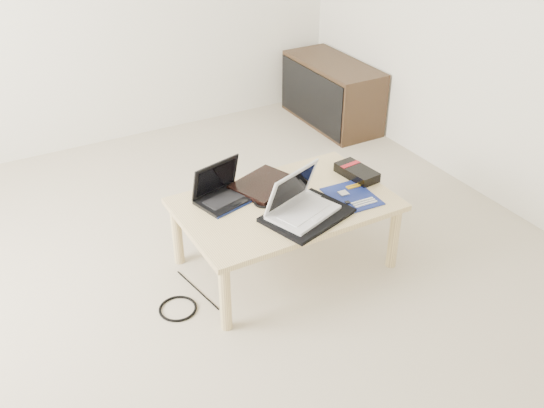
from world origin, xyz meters
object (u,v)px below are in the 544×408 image
media_cabinet (331,93)px  gpu_box (357,172)px  white_laptop (299,204)px  coffee_table (285,210)px  netbook (223,192)px

media_cabinet → gpu_box: media_cabinet is taller
white_laptop → gpu_box: size_ratio=1.49×
coffee_table → gpu_box: size_ratio=4.20×
media_cabinet → netbook: netbook is taller
coffee_table → media_cabinet: (1.29, 1.46, -0.10)m
media_cabinet → netbook: bearing=-140.6°
netbook → gpu_box: (0.75, -0.14, -0.02)m
coffee_table → netbook: 0.34m
white_laptop → coffee_table: bearing=87.5°
netbook → coffee_table: bearing=-33.3°
coffee_table → gpu_box: bearing=4.4°
netbook → white_laptop: size_ratio=0.84×
coffee_table → gpu_box: (0.48, 0.04, 0.08)m
media_cabinet → white_laptop: 2.07m
netbook → white_laptop: 0.42m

